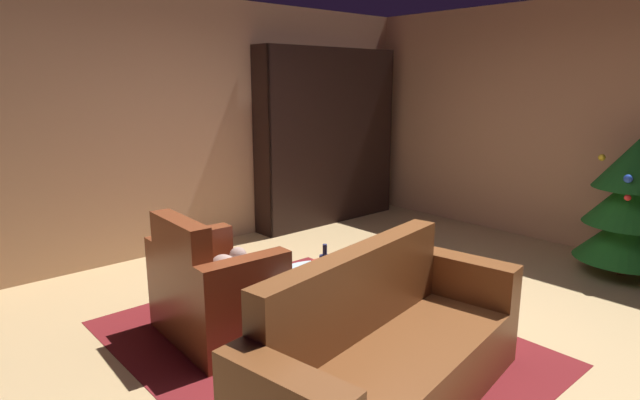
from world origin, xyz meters
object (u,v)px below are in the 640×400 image
armchair_red (213,294)px  coffee_table (321,282)px  bookshelf_unit (336,136)px  decorated_tree (631,206)px  book_stack_on_table (327,268)px  bottle_on_table (325,270)px  couch_red (388,359)px

armchair_red → coffee_table: size_ratio=1.40×
bookshelf_unit → decorated_tree: 3.46m
book_stack_on_table → bottle_on_table: bearing=-45.4°
armchair_red → book_stack_on_table: armchair_red is taller
armchair_red → couch_red: 1.45m
couch_red → bottle_on_table: size_ratio=6.79×
bookshelf_unit → book_stack_on_table: size_ratio=10.24×
coffee_table → book_stack_on_table: 0.11m
couch_red → coffee_table: (-0.90, 0.30, 0.11)m
bookshelf_unit → decorated_tree: (3.37, 0.67, -0.44)m
bookshelf_unit → couch_red: bookshelf_unit is taller
book_stack_on_table → bottle_on_table: (0.17, -0.17, 0.07)m
bookshelf_unit → coffee_table: bookshelf_unit is taller
bottle_on_table → decorated_tree: decorated_tree is taller
armchair_red → book_stack_on_table: 0.84m
bottle_on_table → decorated_tree: (0.86, 3.14, 0.10)m
armchair_red → decorated_tree: 3.95m
bottle_on_table → couch_red: bearing=-14.3°
couch_red → decorated_tree: 3.35m
bookshelf_unit → decorated_tree: bearing=11.2°
couch_red → book_stack_on_table: couch_red is taller
armchair_red → couch_red: armchair_red is taller
coffee_table → bottle_on_table: bottle_on_table is taller
bookshelf_unit → book_stack_on_table: (2.35, -2.30, -0.61)m
armchair_red → bottle_on_table: armchair_red is taller
bottle_on_table → decorated_tree: bearing=74.8°
bottle_on_table → book_stack_on_table: bearing=134.6°
bookshelf_unit → coffee_table: bearing=-45.1°
couch_red → book_stack_on_table: 1.00m
armchair_red → coffee_table: armchair_red is taller
coffee_table → decorated_tree: decorated_tree is taller
bookshelf_unit → bottle_on_table: 3.57m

